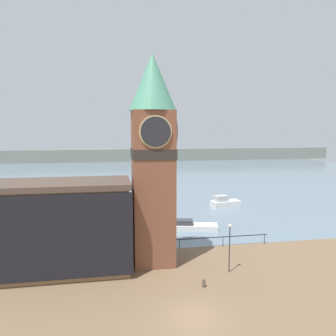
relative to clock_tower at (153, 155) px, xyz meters
The scene contains 10 objects.
ground_plane 14.37m from the clock_tower, 81.74° to the right, with size 160.00×160.00×0.00m, color brown.
water 64.01m from the clock_tower, 88.70° to the left, with size 160.00×120.00×0.00m.
far_shoreline 103.46m from the clock_tower, 89.21° to the left, with size 180.00×3.00×5.00m.
pier_railing 12.71m from the clock_tower, 19.86° to the left, with size 10.32×0.08×1.09m.
clock_tower is the anchor object (origin of this frame).
pier_building 10.51m from the clock_tower, behind, with size 12.52×5.99×8.16m.
boat_near 14.97m from the clock_tower, 59.06° to the left, with size 7.20×3.49×1.23m.
boat_far 26.87m from the clock_tower, 54.61° to the left, with size 5.00×2.93×1.97m.
mooring_bollard_near 12.00m from the clock_tower, 60.13° to the right, with size 0.28×0.28×0.74m.
lamp_post 10.29m from the clock_tower, 28.36° to the right, with size 0.32×0.32×4.42m.
Camera 1 is at (-5.33, -20.24, 12.64)m, focal length 35.00 mm.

